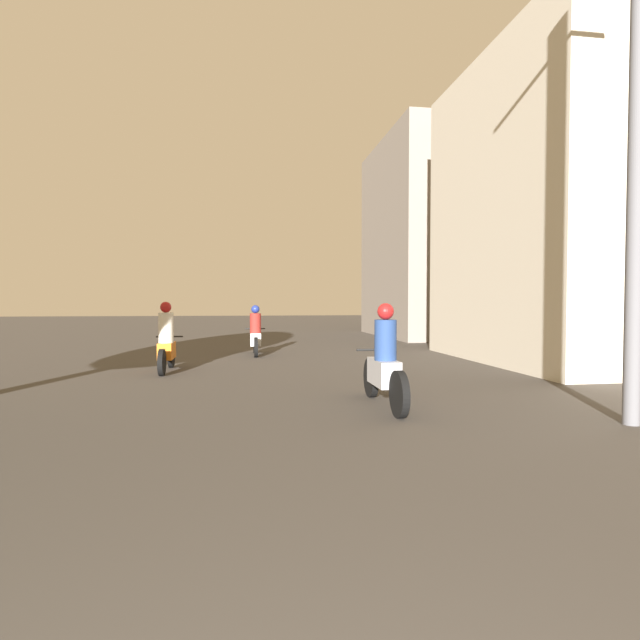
{
  "coord_description": "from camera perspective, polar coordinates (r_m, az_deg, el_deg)",
  "views": [
    {
      "loc": [
        -0.23,
        -0.19,
        1.52
      ],
      "look_at": [
        2.45,
        17.61,
        0.9
      ],
      "focal_mm": 28.0,
      "sensor_mm": 36.0,
      "label": 1
    }
  ],
  "objects": [
    {
      "name": "motorcycle_orange",
      "position": [
        11.53,
        -17.14,
        -2.58
      ],
      "size": [
        0.6,
        1.91,
        1.55
      ],
      "rotation": [
        0.0,
        0.0,
        -0.17
      ],
      "color": "black",
      "rests_on": "ground_plane"
    },
    {
      "name": "motorcycle_white",
      "position": [
        14.66,
        -7.39,
        -1.69
      ],
      "size": [
        0.6,
        1.86,
        1.46
      ],
      "rotation": [
        0.0,
        0.0,
        0.02
      ],
      "color": "black",
      "rests_on": "ground_plane"
    },
    {
      "name": "building_right_far",
      "position": [
        23.93,
        13.74,
        8.89
      ],
      "size": [
        5.75,
        7.64,
        8.86
      ],
      "color": "gray",
      "rests_on": "ground_plane"
    },
    {
      "name": "utility_pole_near",
      "position": [
        7.73,
        32.56,
        20.79
      ],
      "size": [
        1.6,
        0.2,
        7.78
      ],
      "color": "slate",
      "rests_on": "ground_plane"
    },
    {
      "name": "building_right_near",
      "position": [
        14.58,
        25.92,
        11.12
      ],
      "size": [
        4.46,
        6.9,
        7.78
      ],
      "color": "beige",
      "rests_on": "ground_plane"
    },
    {
      "name": "motorcycle_silver",
      "position": [
        7.37,
        7.35,
        -5.15
      ],
      "size": [
        0.6,
        2.12,
        1.52
      ],
      "rotation": [
        0.0,
        0.0,
        -0.15
      ],
      "color": "black",
      "rests_on": "ground_plane"
    }
  ]
}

